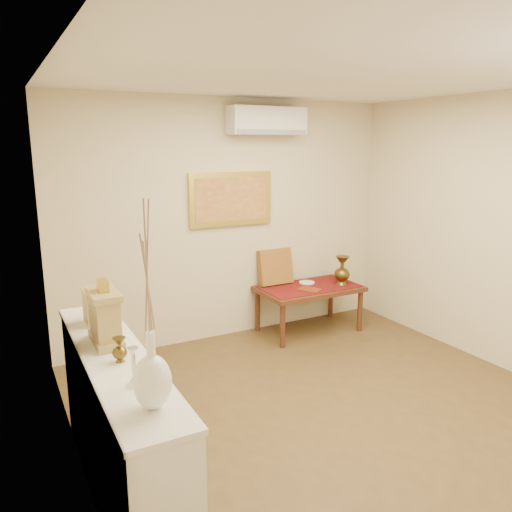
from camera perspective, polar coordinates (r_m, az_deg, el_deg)
floor at (r=4.30m, az=10.81°, el=-18.30°), size 4.50×4.50×0.00m
ceiling at (r=3.73m, az=12.61°, el=20.12°), size 4.50×4.50×0.00m
wall_back at (r=5.68m, az=-2.96°, el=4.04°), size 4.00×0.02×2.70m
wall_left at (r=2.98m, az=-19.65°, el=-4.58°), size 0.02×4.50×2.70m
white_vase at (r=2.31m, az=-12.14°, el=-6.14°), size 0.18×0.18×0.96m
candlestick at (r=2.68m, az=-13.80°, el=-12.19°), size 0.10×0.10×0.21m
brass_urn_small at (r=2.98m, az=-15.35°, el=-9.88°), size 0.09×0.09×0.19m
table_cloth at (r=5.94m, az=6.11°, el=-3.49°), size 1.14×0.59×0.01m
brass_urn_tall at (r=6.03m, az=9.82°, el=-1.26°), size 0.19×0.19×0.42m
plate at (r=6.07m, az=5.82°, el=-3.03°), size 0.19×0.19×0.01m
menu at (r=5.79m, az=6.16°, el=-3.82°), size 0.28×0.31×0.01m
cushion at (r=5.96m, az=2.20°, el=-1.23°), size 0.42×0.19×0.44m
display_ledge at (r=3.35m, az=-15.41°, el=-18.41°), size 0.37×2.02×0.98m
mantel_clock at (r=3.24m, az=-16.87°, el=-6.62°), size 0.17×0.36×0.41m
wooden_chest at (r=3.64m, az=-17.79°, el=-5.45°), size 0.16×0.21×0.24m
low_table at (r=5.96m, az=6.10°, el=-4.12°), size 1.20×0.70×0.55m
painting at (r=5.62m, az=-2.87°, el=6.52°), size 1.00×0.06×0.60m
ac_unit at (r=5.68m, az=1.28°, el=15.17°), size 0.90×0.25×0.30m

